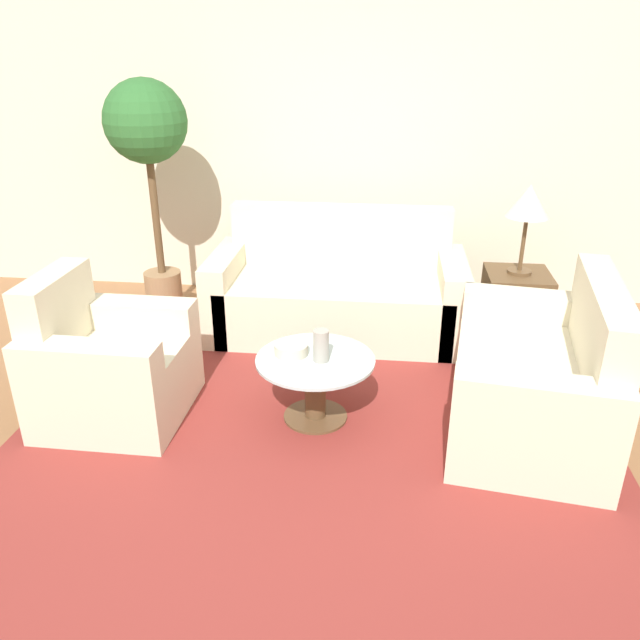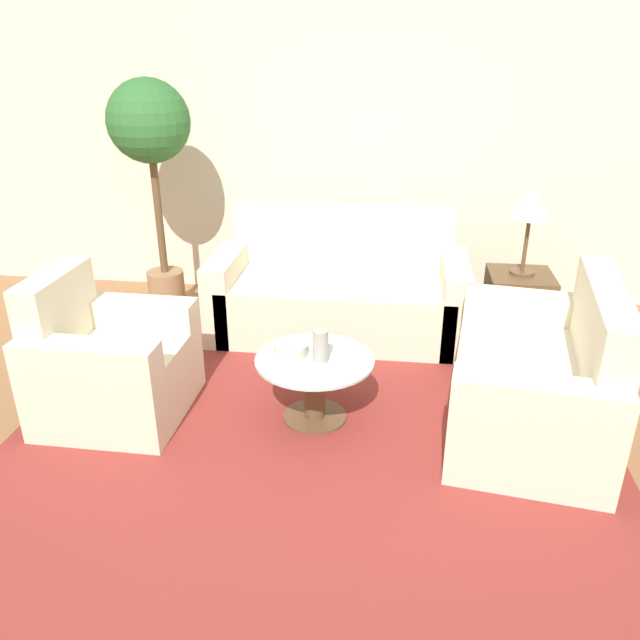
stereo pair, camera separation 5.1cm
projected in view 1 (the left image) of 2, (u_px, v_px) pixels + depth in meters
The scene contains 12 objects.
ground_plane at pixel (288, 479), 3.30m from camera, with size 14.00×14.00×0.00m, color #8E603D.
wall_back at pixel (337, 147), 5.30m from camera, with size 10.00×0.06×2.60m.
rug at pixel (315, 417), 3.84m from camera, with size 3.51×3.50×0.01m.
sofa_main at pixel (338, 293), 4.93m from camera, with size 1.95×0.89×0.94m.
armchair at pixel (106, 369), 3.78m from camera, with size 0.83×0.84×0.90m.
loveseat at pixel (542, 382), 3.64m from camera, with size 1.03×1.49×0.92m.
coffee_table at pixel (315, 380), 3.74m from camera, with size 0.71×0.71×0.41m.
side_table at pixel (515, 306), 4.78m from camera, with size 0.47×0.47×0.53m.
table_lamp at pixel (529, 204), 4.46m from camera, with size 0.32×0.32×0.66m.
potted_plant at pixel (148, 145), 4.74m from camera, with size 0.63×0.63×1.89m.
vase at pixel (321, 346), 3.62m from camera, with size 0.09×0.09×0.19m.
bowl at pixel (291, 349), 3.72m from camera, with size 0.20×0.20×0.06m.
Camera 1 is at (0.46, -2.63, 2.12)m, focal length 35.00 mm.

